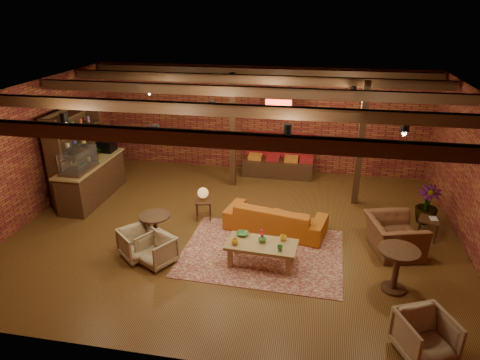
% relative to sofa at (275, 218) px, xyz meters
% --- Properties ---
extents(floor, '(10.00, 10.00, 0.00)m').
position_rel_sofa_xyz_m(floor, '(-0.89, -0.12, -0.33)').
color(floor, '#36230D').
rests_on(floor, ground).
extents(ceiling, '(10.00, 8.00, 0.02)m').
position_rel_sofa_xyz_m(ceiling, '(-0.89, -0.12, 2.87)').
color(ceiling, black).
rests_on(ceiling, wall_back).
extents(wall_back, '(10.00, 0.02, 3.20)m').
position_rel_sofa_xyz_m(wall_back, '(-0.89, 3.88, 1.27)').
color(wall_back, maroon).
rests_on(wall_back, ground).
extents(wall_front, '(10.00, 0.02, 3.20)m').
position_rel_sofa_xyz_m(wall_front, '(-0.89, -4.12, 1.27)').
color(wall_front, maroon).
rests_on(wall_front, ground).
extents(wall_left, '(0.02, 8.00, 3.20)m').
position_rel_sofa_xyz_m(wall_left, '(-5.89, -0.12, 1.27)').
color(wall_left, maroon).
rests_on(wall_left, ground).
extents(ceiling_beams, '(9.80, 6.40, 0.22)m').
position_rel_sofa_xyz_m(ceiling_beams, '(-0.89, -0.12, 2.75)').
color(ceiling_beams, black).
rests_on(ceiling_beams, ceiling).
extents(ceiling_pipe, '(9.60, 0.12, 0.12)m').
position_rel_sofa_xyz_m(ceiling_pipe, '(-0.89, 1.48, 2.52)').
color(ceiling_pipe, black).
rests_on(ceiling_pipe, ceiling).
extents(post_left, '(0.16, 0.16, 3.20)m').
position_rel_sofa_xyz_m(post_left, '(-1.49, 2.48, 1.27)').
color(post_left, black).
rests_on(post_left, ground).
extents(post_right, '(0.16, 0.16, 3.20)m').
position_rel_sofa_xyz_m(post_right, '(1.91, 1.88, 1.27)').
color(post_right, black).
rests_on(post_right, ground).
extents(service_counter, '(0.80, 2.50, 1.60)m').
position_rel_sofa_xyz_m(service_counter, '(-4.99, 0.88, 0.47)').
color(service_counter, black).
rests_on(service_counter, ground).
extents(plant_counter, '(0.35, 0.39, 0.30)m').
position_rel_sofa_xyz_m(plant_counter, '(-4.89, 1.08, 0.89)').
color(plant_counter, '#337F33').
rests_on(plant_counter, service_counter).
extents(shelving_hutch, '(0.52, 2.00, 2.40)m').
position_rel_sofa_xyz_m(shelving_hutch, '(-5.39, 0.98, 0.87)').
color(shelving_hutch, black).
rests_on(shelving_hutch, ground).
extents(banquette, '(2.10, 0.70, 1.00)m').
position_rel_sofa_xyz_m(banquette, '(-0.29, 3.43, 0.17)').
color(banquette, maroon).
rests_on(banquette, ground).
extents(service_sign, '(0.86, 0.06, 0.30)m').
position_rel_sofa_xyz_m(service_sign, '(-0.29, 2.98, 2.02)').
color(service_sign, red).
rests_on(service_sign, ceiling).
extents(ceiling_spotlights, '(6.40, 4.40, 0.28)m').
position_rel_sofa_xyz_m(ceiling_spotlights, '(-0.89, -0.12, 2.53)').
color(ceiling_spotlights, black).
rests_on(ceiling_spotlights, ceiling).
extents(rug, '(3.42, 2.66, 0.01)m').
position_rel_sofa_xyz_m(rug, '(-0.16, -0.99, -0.33)').
color(rug, maroon).
rests_on(rug, floor).
extents(sofa, '(2.43, 1.35, 0.67)m').
position_rel_sofa_xyz_m(sofa, '(0.00, 0.00, 0.00)').
color(sofa, '#A75517').
rests_on(sofa, floor).
extents(coffee_table, '(1.45, 0.79, 0.73)m').
position_rel_sofa_xyz_m(coffee_table, '(-0.14, -1.41, 0.09)').
color(coffee_table, olive).
rests_on(coffee_table, floor).
extents(side_table_lamp, '(0.47, 0.47, 0.82)m').
position_rel_sofa_xyz_m(side_table_lamp, '(-1.79, 0.29, 0.29)').
color(side_table_lamp, black).
rests_on(side_table_lamp, floor).
extents(round_table_left, '(0.67, 0.67, 0.70)m').
position_rel_sofa_xyz_m(round_table_left, '(-2.50, -1.05, 0.14)').
color(round_table_left, black).
rests_on(round_table_left, floor).
extents(armchair_a, '(0.93, 0.93, 0.70)m').
position_rel_sofa_xyz_m(armchair_a, '(-2.67, -1.61, 0.02)').
color(armchair_a, beige).
rests_on(armchair_a, floor).
extents(armchair_b, '(0.86, 0.84, 0.66)m').
position_rel_sofa_xyz_m(armchair_b, '(-2.21, -1.77, -0.01)').
color(armchair_b, beige).
rests_on(armchair_b, floor).
extents(armchair_right, '(1.02, 1.32, 1.02)m').
position_rel_sofa_xyz_m(armchair_right, '(2.55, -0.44, 0.17)').
color(armchair_right, brown).
rests_on(armchair_right, floor).
extents(side_table_book, '(0.55, 0.55, 0.51)m').
position_rel_sofa_xyz_m(side_table_book, '(3.40, 0.28, 0.12)').
color(side_table_book, black).
rests_on(side_table_book, floor).
extents(round_table_right, '(0.74, 0.74, 0.86)m').
position_rel_sofa_xyz_m(round_table_right, '(2.39, -1.80, 0.24)').
color(round_table_right, black).
rests_on(round_table_right, floor).
extents(armchair_far, '(0.96, 0.94, 0.77)m').
position_rel_sofa_xyz_m(armchair_far, '(2.59, -3.36, 0.05)').
color(armchair_far, beige).
rests_on(armchair_far, floor).
extents(plant_tall, '(1.91, 1.91, 2.80)m').
position_rel_sofa_xyz_m(plant_tall, '(3.51, 1.08, 1.06)').
color(plant_tall, '#4C7F4C').
rests_on(plant_tall, floor).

